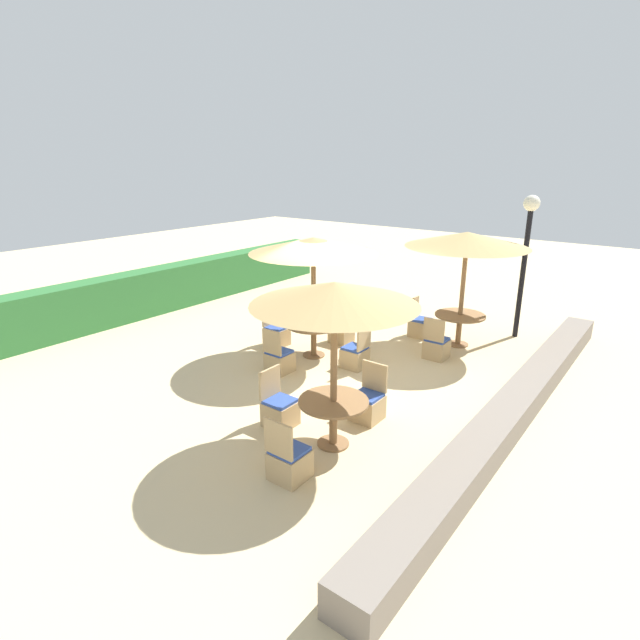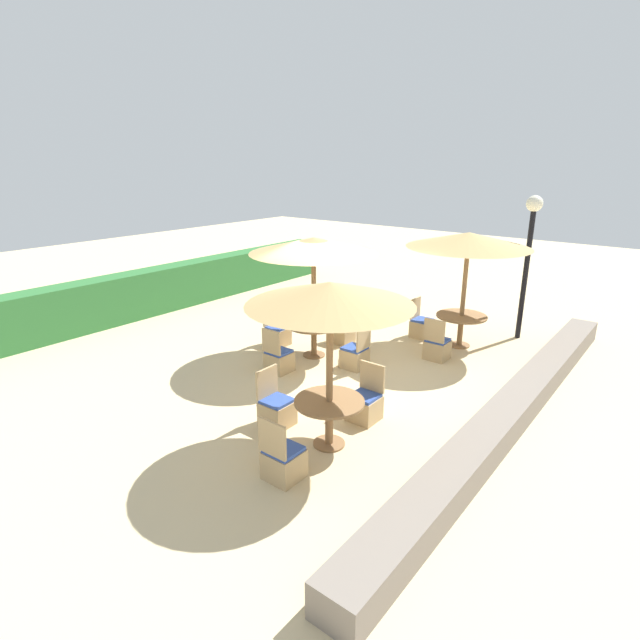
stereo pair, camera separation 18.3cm
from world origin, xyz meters
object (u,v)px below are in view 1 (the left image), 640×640
object	(u,v)px
round_table_front_right	(460,321)
round_table_center	(314,330)
parasol_front_left	(334,294)
lamp_post	(527,239)
patio_chair_center_west	(279,360)
parasol_front_right	(467,240)
patio_chair_front_right_north	(420,326)
patio_chair_center_south	(355,355)
round_table_front_left	(333,410)
patio_chair_center_east	(342,331)
patio_chair_front_right_west	(436,347)
patio_chair_center_north	(276,334)
parasol_center	(313,246)
patio_chair_front_left_north	(279,410)
patio_chair_front_left_west	(289,461)
patio_chair_front_left_east	(368,404)

from	to	relation	value
round_table_front_right	round_table_center	xyz separation A→B (m)	(-2.53, 2.23, -0.00)
parasol_front_left	lamp_post	bearing A→B (deg)	-6.07
patio_chair_center_west	parasol_front_left	bearing A→B (deg)	-31.97
parasol_front_right	round_table_center	size ratio (longest dim) A/B	2.31
patio_chair_front_right_north	parasol_front_left	bearing A→B (deg)	12.57
patio_chair_front_right_north	patio_chair_center_south	distance (m)	2.53
parasol_front_left	round_table_center	bearing A→B (deg)	42.61
round_table_front_left	patio_chair_center_east	size ratio (longest dim) A/B	1.11
round_table_center	patio_chair_center_west	xyz separation A→B (m)	(-1.10, 0.02, -0.32)
patio_chair_center_south	patio_chair_center_east	bearing A→B (deg)	45.55
round_table_front_right	patio_chair_front_right_west	bearing A→B (deg)	176.76
parasol_front_right	patio_chair_center_north	bearing A→B (deg)	127.40
parasol_center	round_table_center	bearing A→B (deg)	180.00
patio_chair_front_left_north	patio_chair_center_north	world-z (taller)	same
patio_chair_front_left_north	patio_chair_center_west	size ratio (longest dim) A/B	1.00
patio_chair_front_left_north	patio_chair_center_south	bearing A→B (deg)	-173.34
patio_chair_center_west	patio_chair_center_south	bearing A→B (deg)	45.50
patio_chair_center_south	patio_chair_center_west	world-z (taller)	same
patio_chair_front_left_west	round_table_front_right	world-z (taller)	patio_chair_front_left_west
parasol_front_left	patio_chair_front_right_north	size ratio (longest dim) A/B	2.69
round_table_front_left	patio_chair_center_west	size ratio (longest dim) A/B	1.11
round_table_front_left	parasol_center	bearing A→B (deg)	42.61
patio_chair_front_left_west	parasol_center	bearing A→B (deg)	123.60
lamp_post	patio_chair_center_south	bearing A→B (deg)	152.56
patio_chair_front_left_north	patio_chair_center_east	size ratio (longest dim) A/B	1.00
patio_chair_front_left_west	patio_chair_front_right_north	size ratio (longest dim) A/B	1.00
patio_chair_front_left_east	patio_chair_center_south	distance (m)	2.12
patio_chair_center_north	patio_chair_center_west	world-z (taller)	same
patio_chair_front_left_west	patio_chair_center_north	size ratio (longest dim) A/B	1.00
round_table_front_left	patio_chair_front_left_west	xyz separation A→B (m)	(-1.04, -0.02, -0.31)
parasol_front_right	patio_chair_center_east	world-z (taller)	parasol_front_right
round_table_front_left	round_table_center	xyz separation A→B (m)	(2.62, 2.41, 0.01)
parasol_front_left	round_table_front_left	size ratio (longest dim) A/B	2.42
patio_chair_center_south	patio_chair_center_north	xyz separation A→B (m)	(-0.02, 2.16, 0.00)
round_table_front_left	patio_chair_front_left_west	size ratio (longest dim) A/B	1.11
lamp_post	parasol_center	world-z (taller)	lamp_post
round_table_center	patio_chair_front_left_west	bearing A→B (deg)	-146.40
lamp_post	parasol_front_right	xyz separation A→B (m)	(-1.39, 0.87, 0.06)
patio_chair_front_left_north	patio_chair_center_west	bearing A→B (deg)	-138.07
patio_chair_front_right_north	patio_chair_center_north	xyz separation A→B (m)	(-2.54, 2.34, 0.00)
parasol_front_left	patio_chair_center_west	distance (m)	3.53
lamp_post	patio_chair_front_left_east	size ratio (longest dim) A/B	3.57
patio_chair_front_left_east	round_table_center	xyz separation A→B (m)	(1.64, 2.40, 0.32)
round_table_front_right	round_table_center	size ratio (longest dim) A/B	0.98
patio_chair_front_left_east	patio_chair_center_east	bearing A→B (deg)	-48.43
lamp_post	round_table_front_right	xyz separation A→B (m)	(-1.39, 0.87, -1.77)
patio_chair_front_right_west	patio_chair_center_west	world-z (taller)	same
patio_chair_front_left_east	parasol_center	world-z (taller)	parasol_center
round_table_front_right	patio_chair_center_east	xyz separation A→B (m)	(-1.47, 2.23, -0.32)
parasol_front_left	patio_chair_front_left_north	distance (m)	2.30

